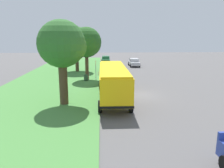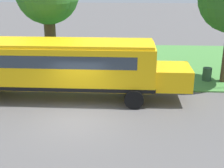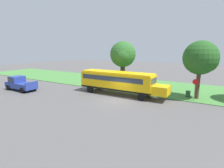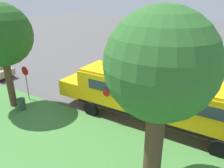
{
  "view_description": "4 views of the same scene",
  "coord_description": "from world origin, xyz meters",
  "views": [
    {
      "loc": [
        -3.84,
        -21.85,
        6.03
      ],
      "look_at": [
        -2.8,
        -0.79,
        1.38
      ],
      "focal_mm": 35.0,
      "sensor_mm": 36.0,
      "label": 1
    },
    {
      "loc": [
        13.11,
        2.47,
        6.55
      ],
      "look_at": [
        -0.56,
        1.67,
        1.64
      ],
      "focal_mm": 50.0,
      "sensor_mm": 36.0,
      "label": 2
    },
    {
      "loc": [
        17.92,
        10.13,
        6.32
      ],
      "look_at": [
        -0.43,
        -0.83,
        1.93
      ],
      "focal_mm": 28.0,
      "sensor_mm": 36.0,
      "label": 3
    },
    {
      "loc": [
        -14.32,
        -5.15,
        7.67
      ],
      "look_at": [
        -1.56,
        2.55,
        1.5
      ],
      "focal_mm": 35.0,
      "sensor_mm": 36.0,
      "label": 4
    }
  ],
  "objects": [
    {
      "name": "oak_tree_beside_bus",
      "position": [
        -7.03,
        -2.77,
        5.25
      ],
      "size": [
        4.15,
        4.09,
        7.42
      ],
      "color": "#4C3826",
      "rests_on": "ground"
    },
    {
      "name": "ground_plane",
      "position": [
        0.0,
        0.0,
        0.0
      ],
      "size": [
        120.0,
        120.0,
        0.0
      ],
      "primitive_type": "plane",
      "color": "#565454"
    },
    {
      "name": "stop_sign",
      "position": [
        -4.6,
        8.23,
        1.74
      ],
      "size": [
        0.08,
        0.68,
        2.74
      ],
      "color": "gray",
      "rests_on": "ground"
    },
    {
      "name": "car_silver_middle",
      "position": [
        2.8,
        22.03,
        0.88
      ],
      "size": [
        2.02,
        4.4,
        1.56
      ],
      "color": "#B7B7BC",
      "rests_on": "ground"
    },
    {
      "name": "school_bus",
      "position": [
        -2.73,
        -1.19,
        1.92
      ],
      "size": [
        2.84,
        12.42,
        3.16
      ],
      "color": "yellow",
      "rests_on": "ground"
    },
    {
      "name": "trash_bin",
      "position": [
        -5.94,
        7.37,
        0.45
      ],
      "size": [
        0.56,
        0.56,
        0.9
      ],
      "primitive_type": "cylinder",
      "color": "#2D4C33",
      "rests_on": "ground"
    }
  ]
}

